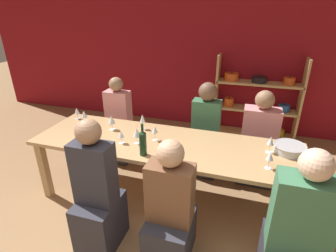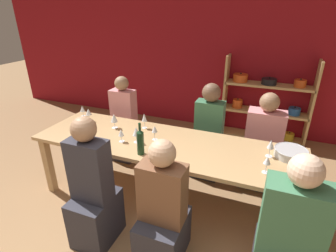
% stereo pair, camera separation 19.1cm
% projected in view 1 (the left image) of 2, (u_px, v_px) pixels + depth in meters
% --- Properties ---
extents(wall_back_red, '(8.80, 0.06, 2.70)m').
position_uv_depth(wall_back_red, '(198.00, 53.00, 4.63)').
color(wall_back_red, maroon).
rests_on(wall_back_red, ground_plane).
extents(shelf_unit, '(1.39, 0.30, 1.38)m').
position_uv_depth(shelf_unit, '(256.00, 102.00, 4.46)').
color(shelf_unit, tan).
rests_on(shelf_unit, ground_plane).
extents(dining_table, '(2.88, 0.87, 0.76)m').
position_uv_depth(dining_table, '(165.00, 149.00, 2.83)').
color(dining_table, tan).
rests_on(dining_table, ground_plane).
extents(mixing_bowl, '(0.31, 0.31, 0.08)m').
position_uv_depth(mixing_bowl, '(290.00, 148.00, 2.59)').
color(mixing_bowl, '#B7BABC').
rests_on(mixing_bowl, dining_table).
extents(wine_bottle_green, '(0.07, 0.07, 0.33)m').
position_uv_depth(wine_bottle_green, '(143.00, 142.00, 2.51)').
color(wine_bottle_green, '#19381E').
rests_on(wine_bottle_green, dining_table).
extents(wine_glass_white_a, '(0.08, 0.08, 0.18)m').
position_uv_depth(wine_glass_white_a, '(137.00, 133.00, 2.73)').
color(wine_glass_white_a, white).
rests_on(wine_glass_white_a, dining_table).
extents(wine_glass_red_a, '(0.06, 0.06, 0.16)m').
position_uv_depth(wine_glass_red_a, '(270.00, 157.00, 2.30)').
color(wine_glass_red_a, white).
rests_on(wine_glass_red_a, dining_table).
extents(wine_glass_white_b, '(0.06, 0.06, 0.15)m').
position_uv_depth(wine_glass_white_b, '(121.00, 135.00, 2.75)').
color(wine_glass_white_b, white).
rests_on(wine_glass_white_b, dining_table).
extents(wine_glass_empty_a, '(0.07, 0.07, 0.18)m').
position_uv_depth(wine_glass_empty_a, '(271.00, 141.00, 2.55)').
color(wine_glass_empty_a, white).
rests_on(wine_glass_empty_a, dining_table).
extents(wine_glass_red_b, '(0.06, 0.06, 0.18)m').
position_uv_depth(wine_glass_red_b, '(143.00, 119.00, 3.06)').
color(wine_glass_red_b, white).
rests_on(wine_glass_red_b, dining_table).
extents(wine_glass_empty_b, '(0.07, 0.07, 0.17)m').
position_uv_depth(wine_glass_empty_b, '(84.00, 114.00, 3.22)').
color(wine_glass_empty_b, white).
rests_on(wine_glass_empty_b, dining_table).
extents(wine_glass_empty_c, '(0.06, 0.06, 0.15)m').
position_uv_depth(wine_glass_empty_c, '(77.00, 111.00, 3.36)').
color(wine_glass_empty_c, white).
rests_on(wine_glass_empty_c, dining_table).
extents(wine_glass_empty_d, '(0.06, 0.06, 0.17)m').
position_uv_depth(wine_glass_empty_d, '(155.00, 130.00, 2.80)').
color(wine_glass_empty_d, white).
rests_on(wine_glass_empty_d, dining_table).
extents(wine_glass_white_c, '(0.08, 0.08, 0.18)m').
position_uv_depth(wine_glass_white_c, '(112.00, 120.00, 3.05)').
color(wine_glass_white_c, white).
rests_on(wine_glass_white_c, dining_table).
extents(person_near_a, '(0.38, 0.48, 1.18)m').
position_uv_depth(person_near_a, '(170.00, 217.00, 2.25)').
color(person_near_a, '#2D2D38').
rests_on(person_near_a, ground_plane).
extents(person_far_a, '(0.35, 0.44, 1.25)m').
position_uv_depth(person_far_a, '(205.00, 139.00, 3.48)').
color(person_far_a, '#2D2D38').
rests_on(person_far_a, ground_plane).
extents(person_near_b, '(0.40, 0.50, 1.31)m').
position_uv_depth(person_near_b, '(293.00, 249.00, 1.89)').
color(person_near_b, '#2D2D38').
rests_on(person_near_b, ground_plane).
extents(person_far_b, '(0.44, 0.55, 1.19)m').
position_uv_depth(person_far_b, '(257.00, 147.00, 3.38)').
color(person_far_b, '#2D2D38').
rests_on(person_far_b, ground_plane).
extents(person_near_c, '(0.35, 0.44, 1.29)m').
position_uv_depth(person_near_c, '(98.00, 201.00, 2.36)').
color(person_near_c, '#2D2D38').
rests_on(person_near_c, ground_plane).
extents(person_far_c, '(0.34, 0.43, 1.23)m').
position_uv_depth(person_far_c, '(120.00, 130.00, 3.80)').
color(person_far_c, '#2D2D38').
rests_on(person_far_c, ground_plane).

